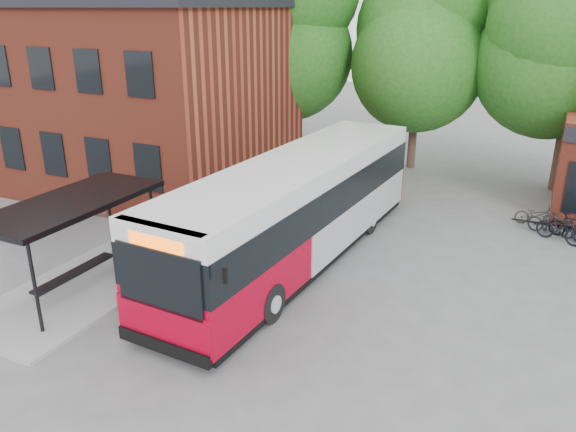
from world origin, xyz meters
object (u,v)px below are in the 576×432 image
at_px(bicycle_0, 536,215).
at_px(bicycle_1, 560,228).
at_px(city_bus, 298,211).
at_px(bicycle_2, 552,223).
at_px(bicycle_3, 571,227).
at_px(bus_shelter, 78,246).

relative_size(bicycle_0, bicycle_1, 0.89).
bearing_deg(city_bus, bicycle_2, 41.71).
bearing_deg(bicycle_3, bicycle_1, 161.00).
bearing_deg(city_bus, bicycle_0, 47.57).
bearing_deg(bicycle_0, bicycle_2, -150.49).
bearing_deg(bicycle_1, bus_shelter, 152.48).
bearing_deg(city_bus, bicycle_3, 38.67).
relative_size(city_bus, bicycle_1, 7.77).
distance_m(bus_shelter, city_bus, 6.88).
relative_size(bicycle_1, bicycle_3, 1.09).
bearing_deg(bus_shelter, bicycle_0, 44.23).
bearing_deg(bicycle_0, bus_shelter, 129.19).
xyz_separation_m(city_bus, bicycle_1, (7.96, 5.42, -1.21)).
bearing_deg(bicycle_3, bus_shelter, 148.90).
height_order(bus_shelter, bicycle_2, bus_shelter).
height_order(bus_shelter, bicycle_1, bus_shelter).
xyz_separation_m(bicycle_1, bicycle_3, (0.37, 0.46, -0.04)).
xyz_separation_m(bus_shelter, bicycle_0, (12.01, 11.70, -1.04)).
bearing_deg(bicycle_3, city_bus, 145.21).
relative_size(bus_shelter, bicycle_3, 4.34).
distance_m(bus_shelter, bicycle_3, 17.05).
bearing_deg(bicycle_2, bicycle_3, -89.58).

